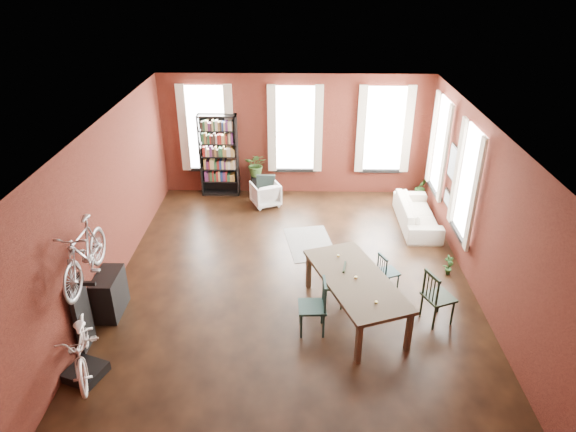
{
  "coord_description": "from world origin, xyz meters",
  "views": [
    {
      "loc": [
        0.08,
        -8.38,
        5.86
      ],
      "look_at": [
        -0.1,
        0.6,
        1.24
      ],
      "focal_mm": 32.0,
      "sensor_mm": 36.0,
      "label": 1
    }
  ],
  "objects_px": {
    "dining_chair_b": "(334,285)",
    "console_table": "(110,294)",
    "dining_table": "(354,297)",
    "bicycle_floor": "(78,324)",
    "cream_sofa": "(418,210)",
    "dining_chair_c": "(439,297)",
    "bike_trainer": "(86,372)",
    "plant_stand": "(257,186)",
    "dining_chair_d": "(388,272)",
    "white_armchair": "(265,193)",
    "dining_chair_a": "(312,307)",
    "bookshelf": "(219,156)"
  },
  "relations": [
    {
      "from": "dining_chair_c",
      "to": "bookshelf",
      "type": "height_order",
      "value": "bookshelf"
    },
    {
      "from": "dining_chair_a",
      "to": "dining_chair_c",
      "type": "bearing_deg",
      "value": 96.06
    },
    {
      "from": "cream_sofa",
      "to": "console_table",
      "type": "bearing_deg",
      "value": 119.33
    },
    {
      "from": "dining_chair_a",
      "to": "dining_chair_c",
      "type": "height_order",
      "value": "dining_chair_c"
    },
    {
      "from": "dining_table",
      "to": "dining_chair_a",
      "type": "distance_m",
      "value": 0.88
    },
    {
      "from": "console_table",
      "to": "plant_stand",
      "type": "distance_m",
      "value": 5.62
    },
    {
      "from": "bookshelf",
      "to": "cream_sofa",
      "type": "relative_size",
      "value": 1.06
    },
    {
      "from": "dining_chair_b",
      "to": "console_table",
      "type": "xyz_separation_m",
      "value": [
        -4.05,
        -0.34,
        -0.02
      ]
    },
    {
      "from": "dining_chair_d",
      "to": "white_armchair",
      "type": "bearing_deg",
      "value": 11.32
    },
    {
      "from": "dining_table",
      "to": "console_table",
      "type": "bearing_deg",
      "value": 159.66
    },
    {
      "from": "cream_sofa",
      "to": "bicycle_floor",
      "type": "height_order",
      "value": "bicycle_floor"
    },
    {
      "from": "dining_chair_d",
      "to": "console_table",
      "type": "xyz_separation_m",
      "value": [
        -5.12,
        -0.83,
        0.01
      ]
    },
    {
      "from": "dining_chair_d",
      "to": "bookshelf",
      "type": "xyz_separation_m",
      "value": [
        -3.84,
        4.37,
        0.71
      ]
    },
    {
      "from": "dining_chair_a",
      "to": "bike_trainer",
      "type": "height_order",
      "value": "dining_chair_a"
    },
    {
      "from": "plant_stand",
      "to": "dining_chair_b",
      "type": "bearing_deg",
      "value": -69.48
    },
    {
      "from": "console_table",
      "to": "bike_trainer",
      "type": "bearing_deg",
      "value": -86.25
    },
    {
      "from": "dining_chair_c",
      "to": "bike_trainer",
      "type": "bearing_deg",
      "value": 81.94
    },
    {
      "from": "dining_table",
      "to": "dining_chair_b",
      "type": "xyz_separation_m",
      "value": [
        -0.34,
        0.36,
        0.02
      ]
    },
    {
      "from": "dining_chair_b",
      "to": "cream_sofa",
      "type": "height_order",
      "value": "dining_chair_b"
    },
    {
      "from": "bookshelf",
      "to": "console_table",
      "type": "height_order",
      "value": "bookshelf"
    },
    {
      "from": "dining_chair_c",
      "to": "bicycle_floor",
      "type": "distance_m",
      "value": 5.91
    },
    {
      "from": "dining_chair_a",
      "to": "bookshelf",
      "type": "relative_size",
      "value": 0.46
    },
    {
      "from": "bookshelf",
      "to": "bike_trainer",
      "type": "bearing_deg",
      "value": -99.8
    },
    {
      "from": "bicycle_floor",
      "to": "console_table",
      "type": "bearing_deg",
      "value": 75.04
    },
    {
      "from": "dining_chair_c",
      "to": "white_armchair",
      "type": "relative_size",
      "value": 1.49
    },
    {
      "from": "dining_chair_b",
      "to": "bookshelf",
      "type": "xyz_separation_m",
      "value": [
        -2.77,
        4.86,
        0.68
      ]
    },
    {
      "from": "white_armchair",
      "to": "bike_trainer",
      "type": "relative_size",
      "value": 1.3
    },
    {
      "from": "dining_chair_d",
      "to": "dining_chair_a",
      "type": "bearing_deg",
      "value": 106.8
    },
    {
      "from": "plant_stand",
      "to": "dining_table",
      "type": "bearing_deg",
      "value": -67.51
    },
    {
      "from": "white_armchair",
      "to": "bicycle_floor",
      "type": "distance_m",
      "value": 6.59
    },
    {
      "from": "dining_chair_c",
      "to": "dining_table",
      "type": "bearing_deg",
      "value": 63.24
    },
    {
      "from": "dining_chair_c",
      "to": "white_armchair",
      "type": "distance_m",
      "value": 5.72
    },
    {
      "from": "bicycle_floor",
      "to": "plant_stand",
      "type": "bearing_deg",
      "value": 52.52
    },
    {
      "from": "dining_chair_c",
      "to": "bicycle_floor",
      "type": "height_order",
      "value": "bicycle_floor"
    },
    {
      "from": "dining_table",
      "to": "white_armchair",
      "type": "relative_size",
      "value": 3.47
    },
    {
      "from": "cream_sofa",
      "to": "console_table",
      "type": "distance_m",
      "value": 7.15
    },
    {
      "from": "dining_chair_c",
      "to": "dining_chair_b",
      "type": "bearing_deg",
      "value": 52.96
    },
    {
      "from": "dining_chair_b",
      "to": "bicycle_floor",
      "type": "height_order",
      "value": "bicycle_floor"
    },
    {
      "from": "dining_chair_c",
      "to": "plant_stand",
      "type": "distance_m",
      "value": 6.38
    },
    {
      "from": "dining_chair_a",
      "to": "plant_stand",
      "type": "bearing_deg",
      "value": -168.32
    },
    {
      "from": "dining_chair_a",
      "to": "bike_trainer",
      "type": "distance_m",
      "value": 3.73
    },
    {
      "from": "dining_chair_b",
      "to": "bike_trainer",
      "type": "xyz_separation_m",
      "value": [
        -3.95,
        -1.94,
        -0.34
      ]
    },
    {
      "from": "bookshelf",
      "to": "bike_trainer",
      "type": "distance_m",
      "value": 6.98
    },
    {
      "from": "dining_chair_d",
      "to": "bicycle_floor",
      "type": "height_order",
      "value": "bicycle_floor"
    },
    {
      "from": "dining_table",
      "to": "bicycle_floor",
      "type": "xyz_separation_m",
      "value": [
        -4.25,
        -1.55,
        0.59
      ]
    },
    {
      "from": "dining_table",
      "to": "plant_stand",
      "type": "xyz_separation_m",
      "value": [
        -2.14,
        5.16,
        -0.13
      ]
    },
    {
      "from": "plant_stand",
      "to": "bookshelf",
      "type": "bearing_deg",
      "value": 177.1
    },
    {
      "from": "dining_table",
      "to": "dining_chair_b",
      "type": "relative_size",
      "value": 2.81
    },
    {
      "from": "dining_chair_b",
      "to": "console_table",
      "type": "distance_m",
      "value": 4.07
    },
    {
      "from": "dining_chair_a",
      "to": "console_table",
      "type": "xyz_separation_m",
      "value": [
        -3.63,
        0.44,
        -0.1
      ]
    }
  ]
}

